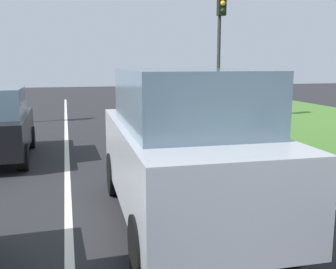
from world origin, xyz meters
The scene contains 6 objects.
ground_plane centered at (0.00, 14.00, 0.00)m, with size 60.00×60.00×0.00m, color #262628.
lane_line_center centered at (-0.70, 14.00, 0.00)m, with size 0.12×32.00×0.01m, color silver.
lane_line_right_edge centered at (3.60, 14.00, 0.00)m, with size 0.12×32.00×0.01m, color silver.
curb_right centered at (4.10, 14.00, 0.06)m, with size 0.24×48.00×0.12m, color #9E9B93.
car_suv_ahead centered at (0.98, 8.57, 1.17)m, with size 2.04×4.54×2.28m.
traffic_light_near_right centered at (5.39, 18.44, 3.58)m, with size 0.32×0.50×5.25m.
Camera 1 is at (-0.65, 3.09, 2.37)m, focal length 42.89 mm.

